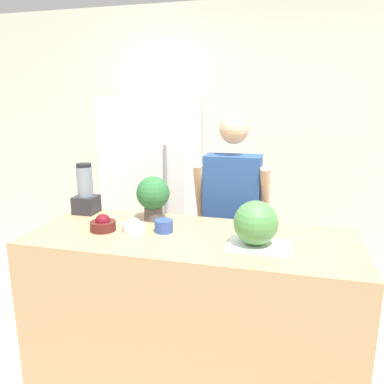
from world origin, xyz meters
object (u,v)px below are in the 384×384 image
at_px(person, 232,221).
at_px(watermelon, 256,223).
at_px(bowl_cream, 134,227).
at_px(refrigerator, 153,190).
at_px(blender, 86,193).
at_px(bowl_cherries, 103,224).
at_px(bowl_small_blue, 164,226).
at_px(potted_plant, 153,195).

relative_size(person, watermelon, 6.81).
distance_m(person, bowl_cream, 0.86).
relative_size(refrigerator, blender, 5.02).
bearing_deg(blender, bowl_cherries, -47.04).
relative_size(person, bowl_small_blue, 14.75).
height_order(person, bowl_cherries, person).
bearing_deg(bowl_small_blue, potted_plant, 124.24).
bearing_deg(potted_plant, bowl_cherries, -128.97).
height_order(bowl_small_blue, blender, blender).
bearing_deg(person, bowl_cream, -124.53).
distance_m(watermelon, bowl_cherries, 0.91).
bearing_deg(bowl_cream, blender, 149.54).
bearing_deg(refrigerator, bowl_small_blue, -67.12).
relative_size(blender, potted_plant, 1.20).
relative_size(bowl_small_blue, potted_plant, 0.38).
xyz_separation_m(person, blender, (-0.95, -0.42, 0.26)).
distance_m(watermelon, potted_plant, 0.75).
bearing_deg(refrigerator, bowl_cream, -74.30).
xyz_separation_m(person, bowl_cherries, (-0.67, -0.73, 0.16)).
bearing_deg(potted_plant, watermelon, -23.89).
distance_m(bowl_small_blue, potted_plant, 0.28).
distance_m(refrigerator, bowl_cherries, 1.39).
bearing_deg(bowl_cherries, bowl_cream, 8.17).
distance_m(bowl_cherries, bowl_cream, 0.19).
bearing_deg(bowl_cream, bowl_small_blue, 12.93).
relative_size(person, bowl_cream, 11.68).
relative_size(refrigerator, bowl_cream, 12.62).
xyz_separation_m(bowl_cherries, potted_plant, (0.22, 0.27, 0.13)).
height_order(person, bowl_small_blue, person).
distance_m(refrigerator, watermelon, 1.79).
distance_m(refrigerator, bowl_small_blue, 1.42).
bearing_deg(blender, refrigerator, 85.01).
height_order(person, watermelon, person).
xyz_separation_m(refrigerator, bowl_small_blue, (0.55, -1.31, 0.11)).
bearing_deg(bowl_cherries, watermelon, -1.92).
xyz_separation_m(watermelon, bowl_small_blue, (-0.54, 0.10, -0.10)).
distance_m(bowl_cream, blender, 0.56).
bearing_deg(person, blender, -156.13).
bearing_deg(bowl_cherries, person, 47.33).
distance_m(refrigerator, person, 1.08).
bearing_deg(bowl_small_blue, bowl_cherries, -169.53).
distance_m(bowl_cream, potted_plant, 0.28).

